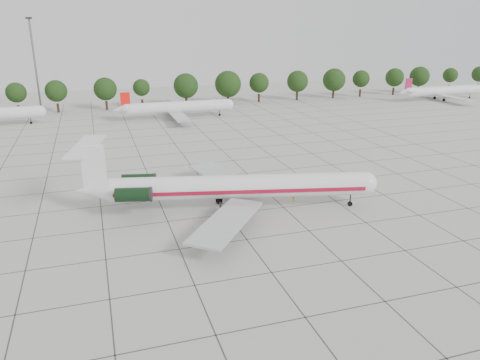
{
  "coord_description": "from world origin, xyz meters",
  "views": [
    {
      "loc": [
        -15.84,
        -55.11,
        24.27
      ],
      "look_at": [
        2.72,
        3.17,
        3.5
      ],
      "focal_mm": 35.0,
      "sensor_mm": 36.0,
      "label": 1
    }
  ],
  "objects_px": {
    "main_airliner": "(224,187)",
    "ground_crew": "(293,195)",
    "bg_airliner_c": "(178,107)",
    "floodlight_mast": "(34,59)",
    "bg_airliner_e": "(442,91)"
  },
  "relations": [
    {
      "from": "main_airliner",
      "to": "ground_crew",
      "type": "distance_m",
      "value": 10.6
    },
    {
      "from": "bg_airliner_c",
      "to": "floodlight_mast",
      "type": "xyz_separation_m",
      "value": [
        -35.61,
        25.72,
        11.37
      ]
    },
    {
      "from": "ground_crew",
      "to": "floodlight_mast",
      "type": "relative_size",
      "value": 0.07
    },
    {
      "from": "main_airliner",
      "to": "bg_airliner_e",
      "type": "bearing_deg",
      "value": 49.51
    },
    {
      "from": "bg_airliner_e",
      "to": "floodlight_mast",
      "type": "distance_m",
      "value": 125.5
    },
    {
      "from": "bg_airliner_c",
      "to": "floodlight_mast",
      "type": "bearing_deg",
      "value": 144.16
    },
    {
      "from": "main_airliner",
      "to": "ground_crew",
      "type": "height_order",
      "value": "main_airliner"
    },
    {
      "from": "main_airliner",
      "to": "floodlight_mast",
      "type": "distance_m",
      "value": 95.85
    },
    {
      "from": "bg_airliner_c",
      "to": "bg_airliner_e",
      "type": "bearing_deg",
      "value": 2.82
    },
    {
      "from": "bg_airliner_c",
      "to": "ground_crew",
      "type": "bearing_deg",
      "value": -85.87
    },
    {
      "from": "bg_airliner_c",
      "to": "floodlight_mast",
      "type": "relative_size",
      "value": 1.11
    },
    {
      "from": "bg_airliner_e",
      "to": "bg_airliner_c",
      "type": "bearing_deg",
      "value": -177.18
    },
    {
      "from": "main_airliner",
      "to": "ground_crew",
      "type": "bearing_deg",
      "value": 14.57
    },
    {
      "from": "bg_airliner_e",
      "to": "floodlight_mast",
      "type": "height_order",
      "value": "floodlight_mast"
    },
    {
      "from": "ground_crew",
      "to": "floodlight_mast",
      "type": "xyz_separation_m",
      "value": [
        -40.26,
        90.11,
        13.38
      ]
    }
  ]
}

